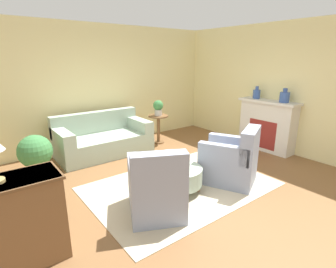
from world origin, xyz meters
TOP-DOWN VIEW (x-y plane):
  - ground_plane at (0.00, 0.00)m, footprint 16.00×16.00m
  - wall_back at (0.00, 2.94)m, footprint 9.75×0.12m
  - wall_right at (2.98, 0.00)m, footprint 0.12×9.85m
  - rug at (0.00, 0.00)m, footprint 2.94×2.03m
  - couch at (-0.36, 2.24)m, footprint 1.97×1.00m
  - armchair_left at (-0.77, -0.39)m, footprint 1.00×1.08m
  - armchair_right at (0.77, -0.39)m, footprint 1.00×1.08m
  - ottoman_table at (-0.14, -0.10)m, footprint 0.74×0.74m
  - side_table at (1.05, 2.12)m, footprint 0.49×0.49m
  - fireplace at (2.74, 0.22)m, footprint 0.44×1.34m
  - dresser at (-2.49, -0.29)m, footprint 1.10×0.50m
  - vase_mantel_near at (2.72, 0.56)m, footprint 0.16×0.16m
  - vase_mantel_far at (2.72, -0.12)m, footprint 0.20×0.20m
  - potted_plant_on_side_table at (1.05, 2.12)m, footprint 0.25×0.25m
  - potted_plant_floor at (-1.79, 1.87)m, footprint 0.59×0.59m

SIDE VIEW (x-z plane):
  - ground_plane at x=0.00m, z-range 0.00..0.00m
  - rug at x=0.00m, z-range 0.00..0.01m
  - ottoman_table at x=-0.14m, z-range 0.07..0.46m
  - couch at x=-0.36m, z-range -0.13..0.76m
  - armchair_left at x=-0.77m, z-range -0.11..0.86m
  - armchair_right at x=0.77m, z-range -0.11..0.86m
  - potted_plant_floor at x=-1.79m, z-range 0.05..0.81m
  - side_table at x=1.05m, z-range 0.12..0.82m
  - dresser at x=-2.49m, z-range 0.02..0.96m
  - fireplace at x=2.74m, z-range 0.03..1.17m
  - potted_plant_on_side_table at x=1.05m, z-range 0.72..1.09m
  - vase_mantel_near at x=2.72m, z-range 1.12..1.40m
  - vase_mantel_far at x=2.72m, z-range 1.11..1.41m
  - wall_back at x=0.00m, z-range 0.00..2.80m
  - wall_right at x=2.98m, z-range 0.00..2.80m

